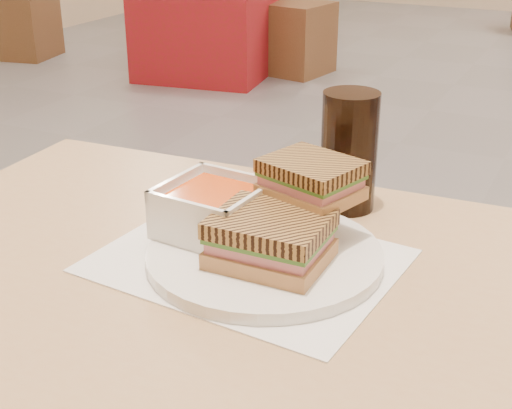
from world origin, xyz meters
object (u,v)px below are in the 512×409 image
at_px(panini_lower, 270,239).
at_px(bg_table_0, 208,21).
at_px(soup_bowl, 213,211).
at_px(bg_chair_0r, 295,38).
at_px(bg_chair_0l, 23,25).
at_px(main_table, 320,391).
at_px(plate, 265,255).
at_px(cola_glass, 349,151).

height_order(panini_lower, bg_table_0, panini_lower).
distance_m(soup_bowl, bg_table_0, 3.98).
height_order(soup_bowl, bg_chair_0r, soup_bowl).
distance_m(panini_lower, bg_chair_0l, 4.90).
xyz_separation_m(main_table, bg_chair_0r, (-1.66, 3.80, -0.41)).
relative_size(panini_lower, bg_table_0, 0.14).
relative_size(main_table, plate, 4.35).
xyz_separation_m(panini_lower, cola_glass, (0.01, 0.22, 0.04)).
xyz_separation_m(bg_table_0, bg_chair_0l, (-1.46, -0.13, -0.12)).
relative_size(main_table, bg_table_0, 1.38).
xyz_separation_m(bg_table_0, bg_chair_0r, (0.49, 0.29, -0.12)).
distance_m(bg_table_0, bg_chair_0l, 1.47).
distance_m(cola_glass, bg_table_0, 3.89).
bearing_deg(soup_bowl, plate, -11.99).
xyz_separation_m(soup_bowl, bg_table_0, (-1.97, 3.43, -0.45)).
distance_m(main_table, bg_table_0, 4.12).
height_order(soup_bowl, panini_lower, soup_bowl).
bearing_deg(cola_glass, plate, -99.19).
distance_m(plate, cola_glass, 0.21).
distance_m(main_table, soup_bowl, 0.25).
xyz_separation_m(bg_chair_0l, bg_chair_0r, (1.95, 0.42, 0.00)).
bearing_deg(soup_bowl, main_table, -23.27).
xyz_separation_m(plate, bg_chair_0l, (-3.51, 3.32, -0.53)).
height_order(bg_table_0, bg_chair_0r, bg_table_0).
relative_size(plate, bg_chair_0l, 0.61).
distance_m(soup_bowl, cola_glass, 0.22).
relative_size(main_table, panini_lower, 9.54).
bearing_deg(cola_glass, soup_bowl, -121.33).
xyz_separation_m(panini_lower, bg_chair_0r, (-1.58, 3.76, -0.57)).
height_order(plate, bg_table_0, plate).
bearing_deg(bg_chair_0l, soup_bowl, -43.86).
distance_m(cola_glass, bg_chair_0r, 3.93).
bearing_deg(bg_table_0, bg_chair_0r, 30.97).
bearing_deg(panini_lower, bg_chair_0r, 112.77).
bearing_deg(plate, bg_chair_0l, 136.65).
bearing_deg(cola_glass, bg_chair_0l, 138.67).
height_order(main_table, cola_glass, cola_glass).
xyz_separation_m(plate, bg_chair_0r, (-1.56, 3.74, -0.53)).
bearing_deg(bg_table_0, bg_chair_0l, -175.01).
bearing_deg(plate, bg_table_0, 120.78).
height_order(plate, bg_chair_0r, plate).
relative_size(cola_glass, bg_chair_0l, 0.35).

